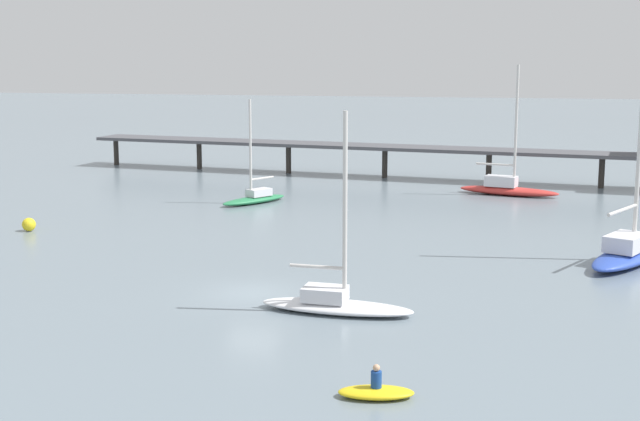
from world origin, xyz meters
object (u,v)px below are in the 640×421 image
at_px(sailboat_blue, 630,249).
at_px(pier, 532,139).
at_px(dinghy_yellow, 376,391).
at_px(mooring_buoy_outer, 29,225).
at_px(sailboat_white, 335,300).
at_px(sailboat_red, 507,187).
at_px(sailboat_green, 255,196).

bearing_deg(sailboat_blue, pier, 99.88).
height_order(dinghy_yellow, mooring_buoy_outer, dinghy_yellow).
bearing_deg(dinghy_yellow, sailboat_white, 109.67).
bearing_deg(sailboat_red, sailboat_blue, -73.04).
bearing_deg(sailboat_red, sailboat_green, -156.05).
relative_size(sailboat_green, dinghy_yellow, 2.94).
relative_size(sailboat_green, sailboat_blue, 0.58).
bearing_deg(sailboat_white, pier, 78.47).
distance_m(sailboat_white, mooring_buoy_outer, 26.44).
relative_size(pier, sailboat_green, 7.50).
distance_m(sailboat_red, dinghy_yellow, 44.86).
distance_m(sailboat_green, dinghy_yellow, 39.53).
relative_size(pier, sailboat_blue, 4.33).
bearing_deg(dinghy_yellow, mooring_buoy_outer, 138.80).
bearing_deg(sailboat_white, sailboat_red, 79.27).
xyz_separation_m(sailboat_red, mooring_buoy_outer, (-29.44, -21.89, -0.25)).
relative_size(sailboat_blue, dinghy_yellow, 5.09).
height_order(sailboat_white, sailboat_blue, sailboat_blue).
distance_m(pier, mooring_buoy_outer, 42.36).
relative_size(pier, mooring_buoy_outer, 68.34).
bearing_deg(mooring_buoy_outer, sailboat_white, -30.66).
distance_m(dinghy_yellow, mooring_buoy_outer, 34.67).
height_order(sailboat_green, sailboat_blue, sailboat_blue).
bearing_deg(mooring_buoy_outer, pier, 42.20).
xyz_separation_m(sailboat_white, sailboat_red, (6.70, 35.37, 0.15)).
bearing_deg(sailboat_green, sailboat_red, 23.95).
xyz_separation_m(sailboat_green, mooring_buoy_outer, (-10.88, -13.64, -0.11)).
relative_size(pier, dinghy_yellow, 22.02).
bearing_deg(dinghy_yellow, pier, 84.21).
bearing_deg(sailboat_blue, dinghy_yellow, -114.88).
xyz_separation_m(sailboat_blue, mooring_buoy_outer, (-36.34, 0.73, -0.34)).
distance_m(pier, dinghy_yellow, 51.59).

